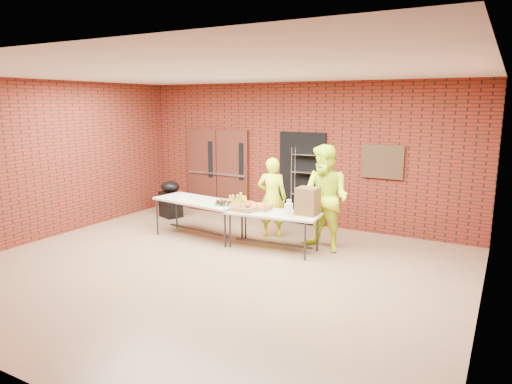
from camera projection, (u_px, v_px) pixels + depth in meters
The scene contains 19 objects.
room at pixel (210, 175), 7.32m from camera, with size 8.08×7.08×3.28m.
double_doors at pixel (217, 171), 11.42m from camera, with size 1.78×0.12×2.10m.
dark_doorway at pixel (302, 179), 10.34m from camera, with size 1.10×0.06×2.10m, color black.
bronze_plaque at pixel (383, 162), 9.38m from camera, with size 0.85×0.04×0.70m, color #3E3018.
wire_rack at pixel (306, 187), 10.18m from camera, with size 0.65×0.22×1.77m, color #B1B0B7, non-canonical shape.
table_left at pixel (199, 203), 9.36m from camera, with size 1.99×1.03×0.78m.
table_right at pixel (273, 216), 8.55m from camera, with size 1.82×0.90×0.72m.
basket_bananas at pixel (240, 205), 8.89m from camera, with size 0.50×0.39×0.15m.
basket_oranges at pixel (260, 207), 8.74m from camera, with size 0.40×0.31×0.13m.
basket_apples at pixel (244, 209), 8.62m from camera, with size 0.40×0.31×0.12m.
muffin_tray at pixel (225, 202), 8.92m from camera, with size 0.43×0.43×0.11m.
napkin_box at pixel (186, 196), 9.55m from camera, with size 0.19×0.13×0.06m, color silver.
coffee_dispenser at pixel (308, 201), 8.33m from camera, with size 0.38×0.34×0.50m, color brown.
cup_stack_front at pixel (286, 210), 8.30m from camera, with size 0.07×0.07×0.22m, color silver.
cup_stack_mid at pixel (290, 211), 8.13m from camera, with size 0.09×0.09×0.26m, color silver.
cup_stack_back at pixel (289, 207), 8.42m from camera, with size 0.09×0.09×0.27m, color silver.
covered_grill at pixel (171, 199), 11.07m from camera, with size 0.60×0.55×0.89m.
volunteer_woman at pixel (272, 197), 9.37m from camera, with size 0.60×0.40×1.66m, color #D4FF1C.
volunteer_man at pixel (325, 198), 8.46m from camera, with size 0.97×0.75×1.99m, color #D4FF1C.
Camera 1 is at (4.17, -5.96, 2.74)m, focal length 32.00 mm.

